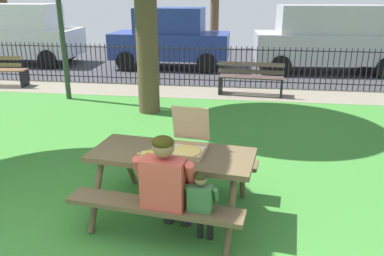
{
  "coord_description": "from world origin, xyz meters",
  "views": [
    {
      "loc": [
        1.88,
        -2.49,
        2.43
      ],
      "look_at": [
        1.21,
        2.21,
        0.75
      ],
      "focal_mm": 35.7,
      "sensor_mm": 36.0,
      "label": 1
    }
  ],
  "objects": [
    {
      "name": "picnic_table_foreground",
      "position": [
        1.11,
        1.32,
        0.6
      ],
      "size": [
        1.97,
        1.69,
        0.79
      ],
      "color": "brown",
      "rests_on": "ground"
    },
    {
      "name": "ground",
      "position": [
        0.0,
        1.91,
        -0.01
      ],
      "size": [
        28.0,
        11.82,
        0.02
      ],
      "primitive_type": "cube",
      "color": "#3A7E31"
    },
    {
      "name": "parked_car_left",
      "position": [
        -6.35,
        10.39,
        1.1
      ],
      "size": [
        4.69,
        2.15,
        2.08
      ],
      "color": "silver",
      "rests_on": "ground"
    },
    {
      "name": "child_at_table",
      "position": [
        1.52,
        0.74,
        0.52
      ],
      "size": [
        0.35,
        0.35,
        0.86
      ],
      "color": "black",
      "rests_on": "ground"
    },
    {
      "name": "cobblestone_walkway",
      "position": [
        0.0,
        7.12,
        -0.0
      ],
      "size": [
        28.0,
        1.4,
        0.01
      ],
      "primitive_type": "cube",
      "color": "gray"
    },
    {
      "name": "pizza_slice_on_table",
      "position": [
        0.85,
        1.25,
        0.78
      ],
      "size": [
        0.2,
        0.24,
        0.02
      ],
      "color": "#E1C249",
      "rests_on": "picnic_table_foreground"
    },
    {
      "name": "pizza_box_open",
      "position": [
        1.27,
        1.4,
        0.86
      ],
      "size": [
        0.48,
        0.54,
        0.48
      ],
      "color": "tan",
      "rests_on": "picnic_table_foreground"
    },
    {
      "name": "iron_fence_streetside",
      "position": [
        -0.0,
        7.82,
        0.56
      ],
      "size": [
        21.04,
        0.03,
        1.1
      ],
      "color": "black",
      "rests_on": "ground"
    },
    {
      "name": "street_asphalt",
      "position": [
        0.0,
        11.72,
        -0.01
      ],
      "size": [
        28.0,
        7.8,
        0.01
      ],
      "primitive_type": "cube",
      "color": "#38383D"
    },
    {
      "name": "parked_car_center",
      "position": [
        -0.67,
        10.39,
        1.01
      ],
      "size": [
        3.9,
        1.84,
        1.98
      ],
      "color": "navy",
      "rests_on": "ground"
    },
    {
      "name": "park_bench_center",
      "position": [
        2.02,
        6.98,
        0.42
      ],
      "size": [
        1.63,
        0.58,
        0.85
      ],
      "color": "brown",
      "rests_on": "ground"
    },
    {
      "name": "adult_at_table",
      "position": [
        1.16,
        0.81,
        0.66
      ],
      "size": [
        0.63,
        0.62,
        1.19
      ],
      "color": "#262626",
      "rests_on": "ground"
    },
    {
      "name": "parked_car_right",
      "position": [
        4.46,
        10.39,
        1.1
      ],
      "size": [
        4.7,
        2.16,
        2.08
      ],
      "color": "#B7B4BC",
      "rests_on": "ground"
    }
  ]
}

